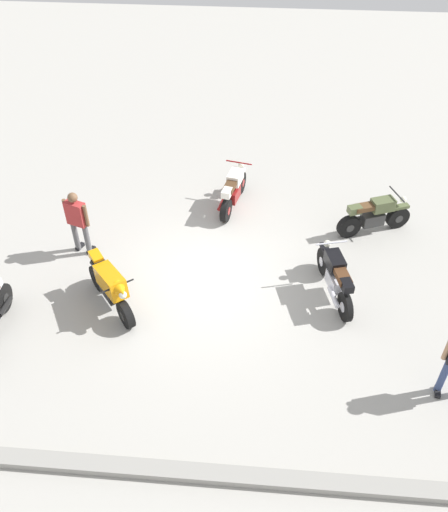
# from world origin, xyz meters

# --- Properties ---
(ground_plane) EXTENTS (40.00, 40.00, 0.00)m
(ground_plane) POSITION_xyz_m (0.00, 0.00, 0.00)
(ground_plane) COLOR #ADAAA3
(curb_edge) EXTENTS (14.00, 0.30, 0.15)m
(curb_edge) POSITION_xyz_m (0.00, 4.60, 0.07)
(curb_edge) COLOR gray
(curb_edge) RESTS_ON ground
(motorcycle_black_cruiser) EXTENTS (0.79, 2.05, 1.09)m
(motorcycle_black_cruiser) POSITION_xyz_m (-2.81, 0.18, 0.52)
(motorcycle_black_cruiser) COLOR black
(motorcycle_black_cruiser) RESTS_ON ground
(motorcycle_orange_sportbike) EXTENTS (1.36, 1.65, 1.14)m
(motorcycle_orange_sportbike) POSITION_xyz_m (1.95, 0.93, 0.59)
(motorcycle_orange_sportbike) COLOR black
(motorcycle_orange_sportbike) RESTS_ON ground
(motorcycle_cream_vintage) EXTENTS (0.83, 1.94, 1.07)m
(motorcycle_cream_vintage) POSITION_xyz_m (-0.37, -2.96, 0.49)
(motorcycle_cream_vintage) COLOR black
(motorcycle_cream_vintage) RESTS_ON ground
(motorcycle_olive_vintage) EXTENTS (1.88, 0.93, 1.07)m
(motorcycle_olive_vintage) POSITION_xyz_m (-3.93, -2.15, 0.49)
(motorcycle_olive_vintage) COLOR black
(motorcycle_olive_vintage) RESTS_ON ground
(person_in_red_shirt) EXTENTS (0.64, 0.44, 1.69)m
(person_in_red_shirt) POSITION_xyz_m (3.10, -0.79, 0.97)
(person_in_red_shirt) COLOR #59595B
(person_in_red_shirt) RESTS_ON ground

